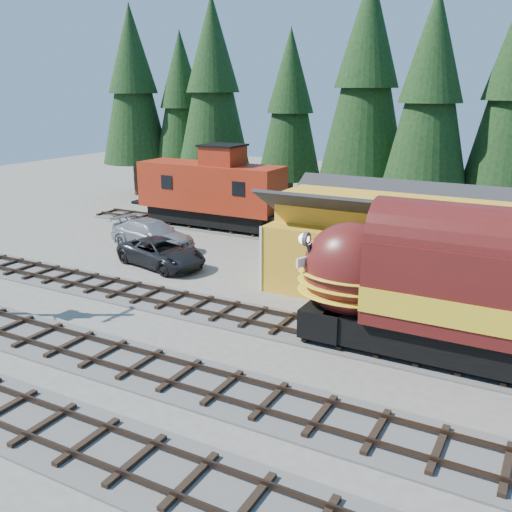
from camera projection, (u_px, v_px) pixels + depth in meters
The scene contains 6 objects.
ground at pixel (310, 382), 20.08m from camera, with size 120.00×120.00×0.00m, color #6B665B.
track_spur at pixel (281, 236), 39.82m from camera, with size 32.00×3.20×0.33m.
depot at pixel (397, 236), 28.09m from camera, with size 12.80×7.00×5.30m.
caboose at pixel (211, 190), 41.68m from camera, with size 10.99×3.19×5.72m.
pickup_truck_a at pixel (162, 253), 33.02m from camera, with size 2.67×5.79×1.61m, color black.
pickup_truck_b at pixel (152, 235), 36.67m from camera, with size 2.55×6.28×1.82m, color #96989D.
Camera 1 is at (6.95, -16.72, 9.94)m, focal length 40.00 mm.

